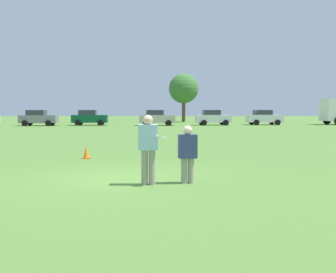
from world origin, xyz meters
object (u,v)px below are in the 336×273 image
player_thrower (148,146)px  parked_car_center (90,118)px  player_defender (188,151)px  parked_car_near_right (213,117)px  parked_car_far_right (264,117)px  traffic_cone (86,153)px  parked_car_mid_left (38,118)px  frisbee (161,137)px  parked_car_mid_right (157,118)px

player_thrower → parked_car_center: (-7.65, 35.06, -0.06)m
player_defender → parked_car_near_right: 35.29m
parked_car_far_right → traffic_cone: bearing=-117.8°
parked_car_mid_left → player_defender: bearing=-67.0°
frisbee → parked_car_mid_right: (0.03, 34.26, -0.28)m
player_defender → parked_car_near_right: parked_car_near_right is taller
traffic_cone → parked_car_near_right: (9.62, 29.88, 0.69)m
player_thrower → parked_car_far_right: size_ratio=0.41×
player_defender → parked_car_mid_left: size_ratio=0.35×
parked_car_mid_left → frisbee: bearing=-68.1°
parked_car_mid_left → parked_car_mid_right: (13.71, 0.18, 0.00)m
player_defender → parked_car_near_right: bearing=80.0°
frisbee → parked_car_mid_right: parked_car_mid_right is taller
traffic_cone → parked_car_far_right: parked_car_far_right is taller
parked_car_center → parked_car_far_right: 21.18m
parked_car_mid_left → parked_car_center: (5.71, 1.12, 0.00)m
player_thrower → player_defender: (1.00, 0.15, -0.17)m
parked_car_mid_left → parked_car_near_right: size_ratio=1.00×
player_thrower → parked_car_mid_left: bearing=111.5°
frisbee → parked_car_center: 36.10m
parked_car_mid_right → player_defender: bearing=-88.9°
player_defender → parked_car_mid_left: bearing=113.0°
parked_car_mid_right → parked_car_far_right: (13.18, 1.30, 0.00)m
parked_car_mid_right → parked_car_far_right: bearing=5.6°
parked_car_near_right → parked_car_far_right: bearing=4.7°
player_defender → parked_car_near_right: size_ratio=0.35×
parked_car_center → parked_car_near_right: size_ratio=1.00×
frisbee → parked_car_far_right: parked_car_far_right is taller
parked_car_far_right → parked_car_mid_right: bearing=-174.4°
traffic_cone → parked_car_mid_right: bearing=84.5°
parked_car_center → parked_car_mid_right: 8.06m
player_thrower → parked_car_mid_left: size_ratio=0.41×
traffic_cone → parked_car_mid_left: (-10.89, 28.92, 0.69)m
traffic_cone → parked_car_near_right: 31.40m
parked_car_near_right → player_thrower: bearing=-101.6°
parked_car_mid_right → parked_car_far_right: size_ratio=1.00×
player_defender → parked_car_mid_left: (-14.36, 33.79, 0.11)m
player_defender → frisbee: player_defender is taller
player_thrower → parked_car_near_right: parked_car_near_right is taller
parked_car_mid_left → parked_car_far_right: bearing=3.1°
player_defender → parked_car_mid_right: parked_car_mid_right is taller
traffic_cone → parked_car_center: size_ratio=0.11×
player_defender → parked_car_near_right: (6.15, 34.75, 0.11)m
player_defender → parked_car_mid_left: 36.72m
frisbee → parked_car_mid_left: (-13.68, 34.09, -0.28)m
player_thrower → parked_car_near_right: (7.15, 34.90, -0.06)m
traffic_cone → parked_car_center: 30.49m
player_thrower → frisbee: (0.32, -0.14, 0.22)m
frisbee → traffic_cone: 5.95m
player_thrower → traffic_cone: size_ratio=3.64×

